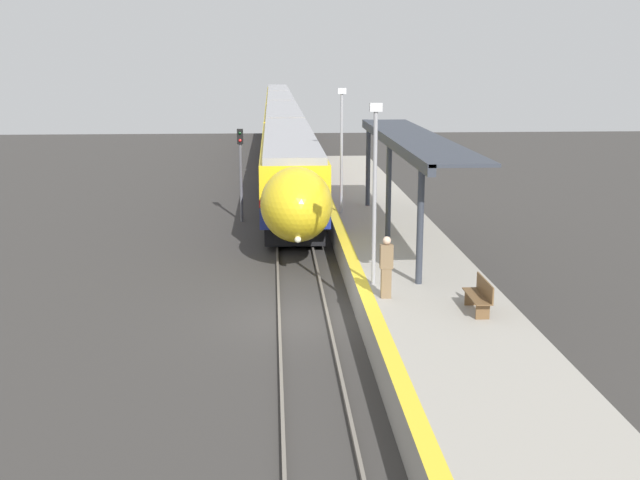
% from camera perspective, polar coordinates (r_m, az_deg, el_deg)
% --- Properties ---
extents(ground_plane, '(120.00, 120.00, 0.00)m').
position_cam_1_polar(ground_plane, '(23.85, -1.17, -5.75)').
color(ground_plane, '#383533').
extents(rail_left, '(0.08, 90.00, 0.15)m').
position_cam_1_polar(rail_left, '(23.81, -2.91, -5.61)').
color(rail_left, slate).
rests_on(rail_left, ground_plane).
extents(rail_right, '(0.08, 90.00, 0.15)m').
position_cam_1_polar(rail_right, '(23.87, 0.56, -5.55)').
color(rail_right, slate).
rests_on(rail_right, ground_plane).
extents(train, '(2.80, 87.13, 3.87)m').
position_cam_1_polar(train, '(70.93, -2.75, 8.50)').
color(train, black).
rests_on(train, ground_plane).
extents(platform_right, '(4.11, 64.00, 1.02)m').
position_cam_1_polar(platform_right, '(24.10, 7.48, -4.39)').
color(platform_right, '#9E998E').
rests_on(platform_right, ground_plane).
extents(platform_bench, '(0.44, 1.61, 0.89)m').
position_cam_1_polar(platform_bench, '(21.63, 11.33, -3.84)').
color(platform_bench, brown).
rests_on(platform_bench, platform_right).
extents(person_waiting, '(0.36, 0.23, 1.77)m').
position_cam_1_polar(person_waiting, '(22.40, 4.74, -1.85)').
color(person_waiting, '#7F6647').
rests_on(person_waiting, platform_right).
extents(railway_signal, '(0.28, 0.28, 4.37)m').
position_cam_1_polar(railway_signal, '(37.80, -5.66, 5.30)').
color(railway_signal, '#59595E').
rests_on(railway_signal, ground_plane).
extents(lamppost_near, '(0.36, 0.20, 5.33)m').
position_cam_1_polar(lamppost_near, '(23.35, 3.91, 4.11)').
color(lamppost_near, '#9E9EA3').
rests_on(lamppost_near, platform_right).
extents(lamppost_mid, '(0.36, 0.20, 5.33)m').
position_cam_1_polar(lamppost_mid, '(34.39, 1.55, 6.95)').
color(lamppost_mid, '#9E9EA3').
rests_on(lamppost_mid, platform_right).
extents(station_canopy, '(2.02, 15.96, 3.78)m').
position_cam_1_polar(station_canopy, '(29.88, 6.07, 6.89)').
color(station_canopy, '#333842').
rests_on(station_canopy, platform_right).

